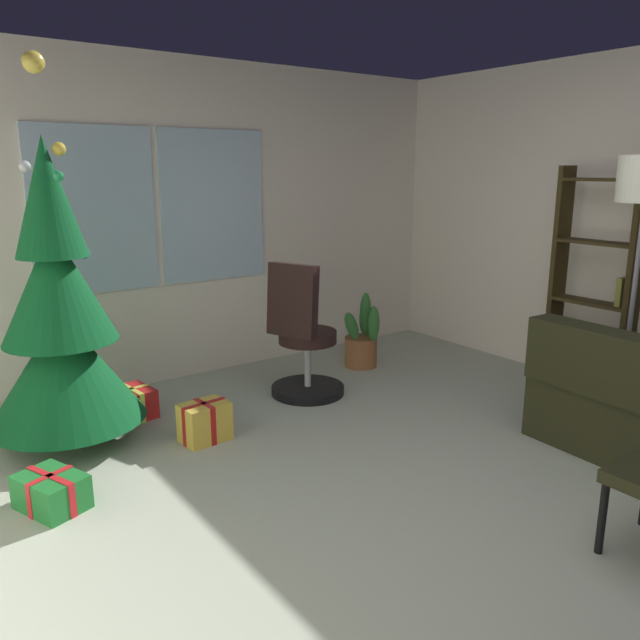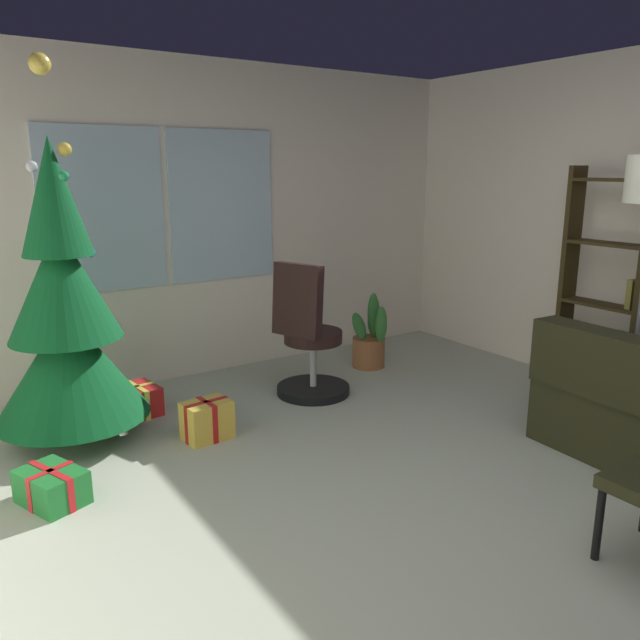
{
  "view_description": "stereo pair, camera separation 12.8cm",
  "coord_description": "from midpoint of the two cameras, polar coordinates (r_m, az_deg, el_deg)",
  "views": [
    {
      "loc": [
        -2.18,
        -1.61,
        1.69
      ],
      "look_at": [
        -0.18,
        1.14,
        0.85
      ],
      "focal_mm": 34.77,
      "sensor_mm": 36.0,
      "label": 1
    },
    {
      "loc": [
        -2.08,
        -1.68,
        1.69
      ],
      "look_at": [
        -0.18,
        1.14,
        0.85
      ],
      "focal_mm": 34.77,
      "sensor_mm": 36.0,
      "label": 2
    }
  ],
  "objects": [
    {
      "name": "ground_plane",
      "position": [
        3.2,
        14.43,
        -19.54
      ],
      "size": [
        4.76,
        6.05,
        0.1
      ],
      "primitive_type": "cube",
      "color": "#ACB59F"
    },
    {
      "name": "gift_box_green",
      "position": [
        3.56,
        -24.46,
        -14.21
      ],
      "size": [
        0.35,
        0.41,
        0.19
      ],
      "color": "#1E722D",
      "rests_on": "ground_plane"
    },
    {
      "name": "office_chair",
      "position": [
        4.64,
        -2.35,
        -2.36
      ],
      "size": [
        0.58,
        0.56,
        1.03
      ],
      "color": "black",
      "rests_on": "ground_plane"
    },
    {
      "name": "wall_back_with_windows",
      "position": [
        5.19,
        -12.08,
        8.87
      ],
      "size": [
        4.76,
        0.12,
        2.53
      ],
      "color": "silver",
      "rests_on": "ground_plane"
    },
    {
      "name": "potted_plant",
      "position": [
        5.37,
        3.23,
        -1.74
      ],
      "size": [
        0.4,
        0.41,
        0.7
      ],
      "color": "#965A35",
      "rests_on": "ground_plane"
    },
    {
      "name": "holiday_tree",
      "position": [
        4.07,
        -23.63,
        -0.31
      ],
      "size": [
        0.93,
        0.93,
        2.31
      ],
      "color": "#4C331E",
      "rests_on": "ground_plane"
    },
    {
      "name": "gift_box_red",
      "position": [
        4.55,
        -17.67,
        -7.28
      ],
      "size": [
        0.29,
        0.33,
        0.21
      ],
      "color": "red",
      "rests_on": "ground_plane"
    },
    {
      "name": "gift_box_gold",
      "position": [
        4.06,
        -11.47,
        -9.19
      ],
      "size": [
        0.31,
        0.24,
        0.26
      ],
      "color": "gold",
      "rests_on": "ground_plane"
    },
    {
      "name": "bookshelf",
      "position": [
        5.07,
        23.11,
        1.95
      ],
      "size": [
        0.18,
        0.64,
        1.71
      ],
      "color": "#352913",
      "rests_on": "ground_plane"
    }
  ]
}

